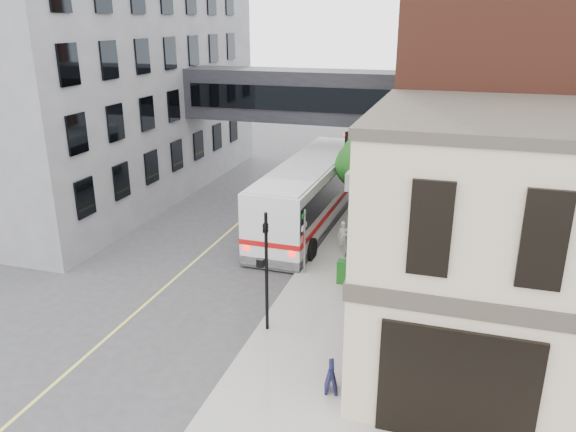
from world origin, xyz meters
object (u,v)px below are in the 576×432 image
Objects in this scene: bus at (311,190)px; newspaper_box at (343,272)px; sandwich_board at (331,377)px; pedestrian_c at (359,251)px; pedestrian_b at (375,226)px; pedestrian_a at (343,237)px.

bus reaches higher than newspaper_box.
newspaper_box is at bearing 85.19° from sandwich_board.
bus is 6.73m from pedestrian_c.
bus reaches higher than sandwich_board.
pedestrian_b is at bearing -27.39° from bus.
pedestrian_c is 8.87m from sandwich_board.
pedestrian_b is at bearing 83.77° from pedestrian_c.
bus is 13.79× the size of sandwich_board.
sandwich_board is (4.53, -14.35, -1.36)m from bus.
pedestrian_a is at bearing 102.69° from newspaper_box.
bus reaches higher than pedestrian_c.
pedestrian_a is 2.02m from pedestrian_b.
newspaper_box is at bearing -96.70° from pedestrian_a.
sandwich_board is at bearing -72.49° from bus.
pedestrian_b is at bearing 84.04° from newspaper_box.
pedestrian_a is 1.49× the size of newspaper_box.
sandwich_board is at bearing -105.12° from pedestrian_b.
pedestrian_a is at bearing -53.77° from bus.
pedestrian_a reaches higher than sandwich_board.
pedestrian_c is 1.85× the size of newspaper_box.
bus is at bearing 120.75° from pedestrian_c.
pedestrian_b is 12.35m from sandwich_board.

